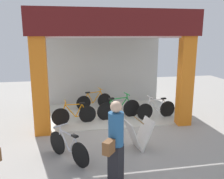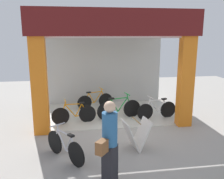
{
  "view_description": "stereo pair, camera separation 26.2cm",
  "coord_description": "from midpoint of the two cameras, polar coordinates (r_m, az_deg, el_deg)",
  "views": [
    {
      "loc": [
        -1.52,
        -7.4,
        3.05
      ],
      "look_at": [
        0.0,
        0.81,
        1.15
      ],
      "focal_mm": 39.06,
      "sensor_mm": 36.0,
      "label": 1
    },
    {
      "loc": [
        -1.27,
        -7.44,
        3.05
      ],
      "look_at": [
        0.0,
        0.81,
        1.15
      ],
      "focal_mm": 39.06,
      "sensor_mm": 36.0,
      "label": 2
    }
  ],
  "objects": [
    {
      "name": "ground_plane",
      "position": [
        8.14,
        1.81,
        -9.18
      ],
      "size": [
        18.3,
        18.3,
        0.0
      ],
      "primitive_type": "plane",
      "color": "#9E9991",
      "rests_on": "ground"
    },
    {
      "name": "shop_facade",
      "position": [
        9.18,
        0.08,
        6.34
      ],
      "size": [
        5.35,
        3.55,
        3.8
      ],
      "color": "beige",
      "rests_on": "ground"
    },
    {
      "name": "bicycle_inside_0",
      "position": [
        8.97,
        2.5,
        -4.57
      ],
      "size": [
        1.66,
        0.47,
        0.93
      ],
      "color": "black",
      "rests_on": "ground"
    },
    {
      "name": "bicycle_inside_1",
      "position": [
        9.13,
        11.29,
        -4.69
      ],
      "size": [
        1.54,
        0.43,
        0.86
      ],
      "color": "black",
      "rests_on": "ground"
    },
    {
      "name": "bicycle_inside_2",
      "position": [
        10.18,
        -3.24,
        -2.64
      ],
      "size": [
        1.5,
        0.52,
        0.85
      ],
      "color": "black",
      "rests_on": "ground"
    },
    {
      "name": "bicycle_inside_3",
      "position": [
        8.57,
        -7.96,
        -5.75
      ],
      "size": [
        1.53,
        0.42,
        0.85
      ],
      "color": "black",
      "rests_on": "ground"
    },
    {
      "name": "bicycle_parked_0",
      "position": [
        6.25,
        -9.75,
        -13.08
      ],
      "size": [
        0.93,
        1.28,
        0.85
      ],
      "color": "black",
      "rests_on": "ground"
    },
    {
      "name": "sandwich_board_sign",
      "position": [
        6.71,
        6.77,
        -10.43
      ],
      "size": [
        0.77,
        0.68,
        0.83
      ],
      "color": "silver",
      "rests_on": "ground"
    },
    {
      "name": "pedestrian_1",
      "position": [
        4.94,
        0.92,
        -12.58
      ],
      "size": [
        0.54,
        0.59,
        1.81
      ],
      "color": "black",
      "rests_on": "ground"
    }
  ]
}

